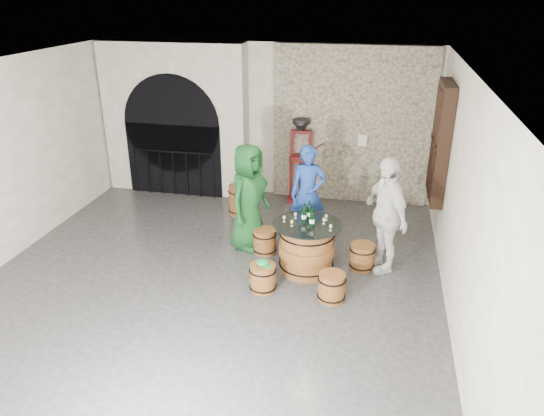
% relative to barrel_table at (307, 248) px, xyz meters
% --- Properties ---
extents(ground, '(8.00, 8.00, 0.00)m').
position_rel_barrel_table_xyz_m(ground, '(-1.39, -0.80, -0.41)').
color(ground, '#2D2D2F').
rests_on(ground, ground).
extents(wall_back, '(8.00, 0.00, 8.00)m').
position_rel_barrel_table_xyz_m(wall_back, '(-1.39, 3.20, 1.19)').
color(wall_back, silver).
rests_on(wall_back, ground).
extents(wall_front, '(8.00, 0.00, 8.00)m').
position_rel_barrel_table_xyz_m(wall_front, '(-1.39, -4.80, 1.19)').
color(wall_front, silver).
rests_on(wall_front, ground).
extents(wall_right, '(0.00, 8.00, 8.00)m').
position_rel_barrel_table_xyz_m(wall_right, '(2.11, -0.80, 1.19)').
color(wall_right, silver).
rests_on(wall_right, ground).
extents(ceiling, '(8.00, 8.00, 0.00)m').
position_rel_barrel_table_xyz_m(ceiling, '(-1.39, -0.80, 2.79)').
color(ceiling, beige).
rests_on(ceiling, wall_back).
extents(stone_facing_panel, '(3.20, 0.12, 3.18)m').
position_rel_barrel_table_xyz_m(stone_facing_panel, '(0.41, 3.14, 1.19)').
color(stone_facing_panel, tan).
rests_on(stone_facing_panel, ground).
extents(arched_opening, '(3.10, 0.60, 3.19)m').
position_rel_barrel_table_xyz_m(arched_opening, '(-3.29, 2.93, 1.17)').
color(arched_opening, silver).
rests_on(arched_opening, ground).
extents(shuttered_window, '(0.23, 1.10, 2.00)m').
position_rel_barrel_table_xyz_m(shuttered_window, '(1.99, 1.60, 1.39)').
color(shuttered_window, black).
rests_on(shuttered_window, wall_right).
extents(barrel_table, '(1.07, 1.07, 0.83)m').
position_rel_barrel_table_xyz_m(barrel_table, '(0.00, 0.00, 0.00)').
color(barrel_table, brown).
rests_on(barrel_table, ground).
extents(barrel_stool_left, '(0.42, 0.42, 0.43)m').
position_rel_barrel_table_xyz_m(barrel_stool_left, '(-0.79, 0.44, -0.20)').
color(barrel_stool_left, brown).
rests_on(barrel_stool_left, ground).
extents(barrel_stool_far, '(0.42, 0.42, 0.43)m').
position_rel_barrel_table_xyz_m(barrel_stool_far, '(-0.13, 0.90, -0.20)').
color(barrel_stool_far, brown).
rests_on(barrel_stool_far, ground).
extents(barrel_stool_right, '(0.42, 0.42, 0.43)m').
position_rel_barrel_table_xyz_m(barrel_stool_right, '(0.87, 0.25, -0.20)').
color(barrel_stool_right, brown).
rests_on(barrel_stool_right, ground).
extents(barrel_stool_near_right, '(0.42, 0.42, 0.43)m').
position_rel_barrel_table_xyz_m(barrel_stool_near_right, '(0.49, -0.76, -0.20)').
color(barrel_stool_near_right, brown).
rests_on(barrel_stool_near_right, ground).
extents(barrel_stool_near_left, '(0.42, 0.42, 0.43)m').
position_rel_barrel_table_xyz_m(barrel_stool_near_left, '(-0.55, -0.72, -0.20)').
color(barrel_stool_near_left, brown).
rests_on(barrel_stool_near_left, ground).
extents(green_cap, '(0.23, 0.18, 0.10)m').
position_rel_barrel_table_xyz_m(green_cap, '(-0.54, -0.72, 0.06)').
color(green_cap, '#0C8D40').
rests_on(green_cap, barrel_stool_near_left).
extents(person_green, '(0.86, 1.05, 1.86)m').
position_rel_barrel_table_xyz_m(person_green, '(-1.10, 0.62, 0.52)').
color(person_green, '#12431B').
rests_on(person_green, ground).
extents(person_blue, '(0.69, 0.52, 1.72)m').
position_rel_barrel_table_xyz_m(person_blue, '(-0.17, 1.17, 0.45)').
color(person_blue, '#1A3D93').
rests_on(person_blue, ground).
extents(person_white, '(0.96, 1.18, 1.88)m').
position_rel_barrel_table_xyz_m(person_white, '(1.17, 0.33, 0.53)').
color(person_white, white).
rests_on(person_white, ground).
extents(wine_bottle_left, '(0.08, 0.08, 0.32)m').
position_rel_barrel_table_xyz_m(wine_bottle_left, '(-0.06, 0.04, 0.55)').
color(wine_bottle_left, black).
rests_on(wine_bottle_left, barrel_table).
extents(wine_bottle_center, '(0.08, 0.08, 0.32)m').
position_rel_barrel_table_xyz_m(wine_bottle_center, '(0.08, -0.10, 0.55)').
color(wine_bottle_center, black).
rests_on(wine_bottle_center, barrel_table).
extents(wine_bottle_right, '(0.08, 0.08, 0.32)m').
position_rel_barrel_table_xyz_m(wine_bottle_right, '(0.00, 0.15, 0.55)').
color(wine_bottle_right, black).
rests_on(wine_bottle_right, barrel_table).
extents(tasting_glass_a, '(0.05, 0.05, 0.10)m').
position_rel_barrel_table_xyz_m(tasting_glass_a, '(-0.22, -0.13, 0.46)').
color(tasting_glass_a, '#B17422').
rests_on(tasting_glass_a, barrel_table).
extents(tasting_glass_b, '(0.05, 0.05, 0.10)m').
position_rel_barrel_table_xyz_m(tasting_glass_b, '(0.25, 0.05, 0.46)').
color(tasting_glass_b, '#B17422').
rests_on(tasting_glass_b, barrel_table).
extents(tasting_glass_c, '(0.05, 0.05, 0.10)m').
position_rel_barrel_table_xyz_m(tasting_glass_c, '(-0.22, 0.16, 0.46)').
color(tasting_glass_c, '#B17422').
rests_on(tasting_glass_c, barrel_table).
extents(tasting_glass_d, '(0.05, 0.05, 0.10)m').
position_rel_barrel_table_xyz_m(tasting_glass_d, '(0.27, 0.19, 0.46)').
color(tasting_glass_d, '#B17422').
rests_on(tasting_glass_d, barrel_table).
extents(tasting_glass_e, '(0.05, 0.05, 0.10)m').
position_rel_barrel_table_xyz_m(tasting_glass_e, '(0.38, -0.17, 0.46)').
color(tasting_glass_e, '#B17422').
rests_on(tasting_glass_e, barrel_table).
extents(tasting_glass_f, '(0.05, 0.05, 0.10)m').
position_rel_barrel_table_xyz_m(tasting_glass_f, '(-0.37, -0.00, 0.46)').
color(tasting_glass_f, '#B17422').
rests_on(tasting_glass_f, barrel_table).
extents(side_barrel, '(0.46, 0.46, 0.61)m').
position_rel_barrel_table_xyz_m(side_barrel, '(-1.64, 1.92, -0.11)').
color(side_barrel, brown).
rests_on(side_barrel, ground).
extents(corking_press, '(0.74, 0.43, 1.76)m').
position_rel_barrel_table_xyz_m(corking_press, '(-0.58, 2.84, 0.62)').
color(corking_press, '#490E0C').
rests_on(corking_press, ground).
extents(control_box, '(0.18, 0.10, 0.22)m').
position_rel_barrel_table_xyz_m(control_box, '(0.66, 3.06, 0.94)').
color(control_box, silver).
rests_on(control_box, wall_back).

